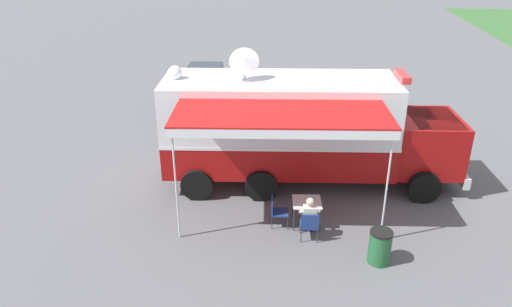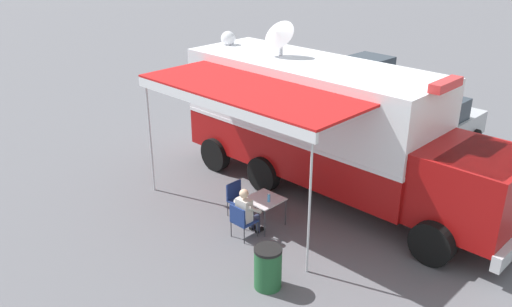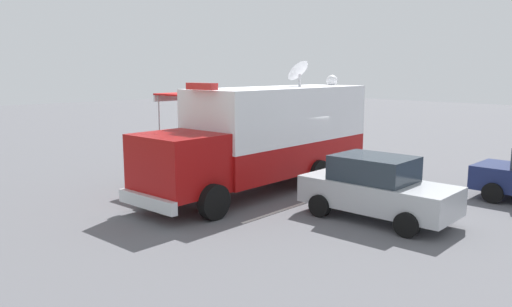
# 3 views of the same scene
# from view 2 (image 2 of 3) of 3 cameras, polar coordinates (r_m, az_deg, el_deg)

# --- Properties ---
(ground_plane) EXTENTS (100.00, 100.00, 0.00)m
(ground_plane) POSITION_cam_2_polar(r_m,az_deg,el_deg) (15.37, 5.46, -3.05)
(ground_plane) COLOR #5B5B60
(lot_stripe) EXTENTS (0.44, 4.80, 0.01)m
(lot_stripe) POSITION_cam_2_polar(r_m,az_deg,el_deg) (16.06, 15.16, -2.59)
(lot_stripe) COLOR silver
(lot_stripe) RESTS_ON ground
(command_truck) EXTENTS (5.35, 9.63, 4.53)m
(command_truck) POSITION_cam_2_polar(r_m,az_deg,el_deg) (14.17, 8.02, 3.04)
(command_truck) COLOR #9E0F0F
(command_truck) RESTS_ON ground
(folding_table) EXTENTS (0.85, 0.85, 0.73)m
(folding_table) POSITION_cam_2_polar(r_m,az_deg,el_deg) (12.86, 0.89, -5.11)
(folding_table) COLOR silver
(folding_table) RESTS_ON ground
(water_bottle) EXTENTS (0.07, 0.07, 0.22)m
(water_bottle) POSITION_cam_2_polar(r_m,az_deg,el_deg) (12.66, 1.39, -4.77)
(water_bottle) COLOR #4C99D8
(water_bottle) RESTS_ON folding_table
(folding_chair_at_table) EXTENTS (0.51, 0.51, 0.87)m
(folding_chair_at_table) POSITION_cam_2_polar(r_m,az_deg,el_deg) (12.43, -1.60, -7.05)
(folding_chair_at_table) COLOR navy
(folding_chair_at_table) RESTS_ON ground
(folding_chair_beside_table) EXTENTS (0.51, 0.51, 0.87)m
(folding_chair_beside_table) POSITION_cam_2_polar(r_m,az_deg,el_deg) (13.41, -2.04, -4.62)
(folding_chair_beside_table) COLOR navy
(folding_chair_beside_table) RESTS_ON ground
(seated_responder) EXTENTS (0.68, 0.58, 1.25)m
(seated_responder) POSITION_cam_2_polar(r_m,az_deg,el_deg) (12.47, -0.99, -6.18)
(seated_responder) COLOR silver
(seated_responder) RESTS_ON ground
(trash_bin) EXTENTS (0.57, 0.57, 0.91)m
(trash_bin) POSITION_cam_2_polar(r_m,az_deg,el_deg) (10.92, 1.28, -12.15)
(trash_bin) COLOR #235B33
(trash_bin) RESTS_ON ground
(car_behind_truck) EXTENTS (4.30, 2.20, 1.76)m
(car_behind_truck) POSITION_cam_2_polar(r_m,az_deg,el_deg) (17.96, 18.31, 2.84)
(car_behind_truck) COLOR #B2B5BA
(car_behind_truck) RESTS_ON ground
(car_far_corner) EXTENTS (4.26, 2.14, 1.76)m
(car_far_corner) POSITION_cam_2_polar(r_m,az_deg,el_deg) (22.92, 11.39, 7.85)
(car_far_corner) COLOR navy
(car_far_corner) RESTS_ON ground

